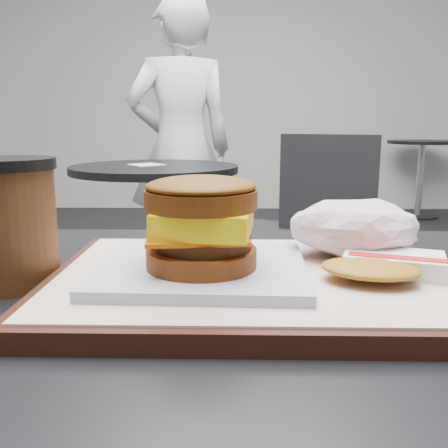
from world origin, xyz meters
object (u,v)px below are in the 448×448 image
crumpled_wrapper (355,228)px  neighbor_chair (296,224)px  serving_tray (252,281)px  breakfast_sandwich (202,234)px  coffee_cup (11,220)px  hash_brown (384,265)px  neighbor_table (156,212)px  patron (181,149)px

crumpled_wrapper → neighbor_chair: (0.13, 1.52, -0.31)m
serving_tray → crumpled_wrapper: (0.11, 0.06, 0.04)m
crumpled_wrapper → breakfast_sandwich: bearing=-154.0°
coffee_cup → hash_brown: bearing=-4.4°
breakfast_sandwich → neighbor_table: size_ratio=0.26×
breakfast_sandwich → neighbor_chair: breakfast_sandwich is taller
serving_tray → hash_brown: (0.12, -0.01, 0.02)m
neighbor_table → neighbor_chair: 0.60m
coffee_cup → neighbor_chair: coffee_cup is taller
hash_brown → breakfast_sandwich: bearing=-178.9°
serving_tray → neighbor_table: size_ratio=0.51×
hash_brown → neighbor_table: 1.72m
neighbor_chair → breakfast_sandwich: bearing=-100.1°
hash_brown → crumpled_wrapper: 0.08m
breakfast_sandwich → patron: patron is taller
serving_tray → hash_brown: 0.12m
breakfast_sandwich → neighbor_table: (-0.31, 1.64, -0.28)m
patron → hash_brown: bearing=85.1°
breakfast_sandwich → crumpled_wrapper: 0.17m
neighbor_table → breakfast_sandwich: bearing=-79.3°
neighbor_chair → hash_brown: bearing=-94.2°
breakfast_sandwich → hash_brown: 0.17m
hash_brown → neighbor_table: size_ratio=0.17×
serving_tray → patron: 2.27m
breakfast_sandwich → hash_brown: bearing=1.1°
serving_tray → crumpled_wrapper: bearing=28.6°
serving_tray → neighbor_table: (-0.36, 1.62, -0.23)m
crumpled_wrapper → coffee_cup: coffee_cup is taller
breakfast_sandwich → neighbor_table: bearing=100.7°
hash_brown → neighbor_table: bearing=106.2°
neighbor_table → neighbor_chair: neighbor_chair is taller
hash_brown → neighbor_table: hash_brown is taller
breakfast_sandwich → crumpled_wrapper: bearing=26.0°
coffee_cup → patron: (-0.08, 2.24, -0.05)m
neighbor_chair → patron: size_ratio=0.56×
serving_tray → patron: bearing=97.9°
hash_brown → crumpled_wrapper: bearing=97.9°
serving_tray → breakfast_sandwich: bearing=-160.7°
crumpled_wrapper → coffee_cup: bearing=-172.4°
breakfast_sandwich → hash_brown: size_ratio=1.49×
breakfast_sandwich → hash_brown: breakfast_sandwich is taller
crumpled_wrapper → patron: bearing=100.8°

